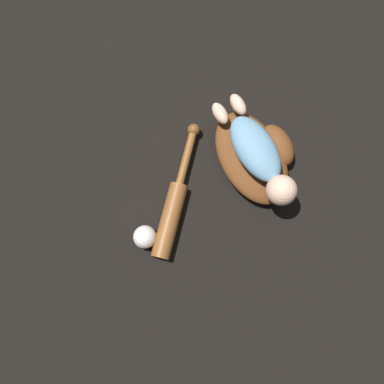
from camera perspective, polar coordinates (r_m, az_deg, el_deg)
name	(u,v)px	position (r m, az deg, el deg)	size (l,w,h in m)	color
ground_plane	(247,144)	(1.29, 8.38, 7.18)	(6.00, 6.00, 0.00)	black
baseball_glove	(256,155)	(1.23, 9.67, 5.55)	(0.35, 0.26, 0.08)	brown
baby_figure	(259,155)	(1.15, 10.21, 5.54)	(0.39, 0.13, 0.09)	#6693B2
baseball_bat	(174,205)	(1.18, -2.78, -2.00)	(0.35, 0.34, 0.06)	brown
baseball	(145,237)	(1.17, -7.19, -6.81)	(0.07, 0.07, 0.07)	white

